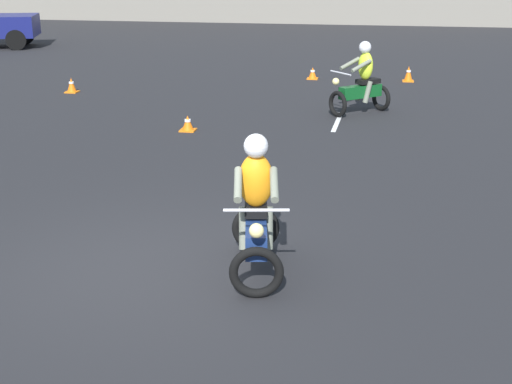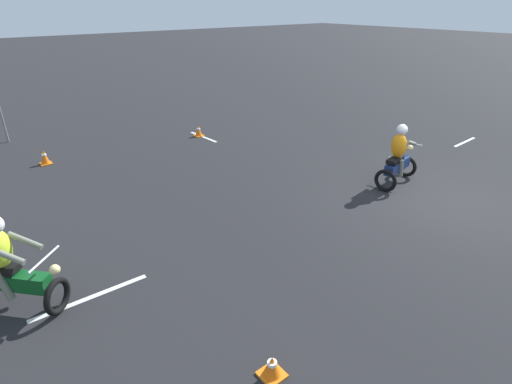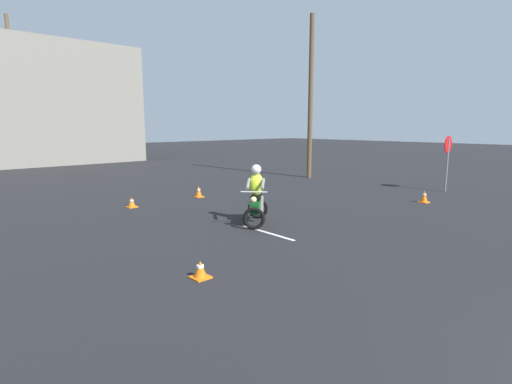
{
  "view_description": "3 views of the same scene",
  "coord_description": "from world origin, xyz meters",
  "px_view_note": "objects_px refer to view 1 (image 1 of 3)",
  "views": [
    {
      "loc": [
        2.67,
        -7.39,
        3.61
      ],
      "look_at": [
        1.36,
        0.16,
        1.0
      ],
      "focal_mm": 50.0,
      "sensor_mm": 36.0,
      "label": 1
    },
    {
      "loc": [
        -4.0,
        9.22,
        4.48
      ],
      "look_at": [
        1.81,
        4.6,
        0.9
      ],
      "focal_mm": 28.0,
      "sensor_mm": 36.0,
      "label": 2
    },
    {
      "loc": [
        -5.17,
        1.06,
        2.72
      ],
      "look_at": [
        2.26,
        9.04,
        0.9
      ],
      "focal_mm": 28.0,
      "sensor_mm": 36.0,
      "label": 3
    }
  ],
  "objects_px": {
    "motorcycle_rider_background": "(362,82)",
    "traffic_cone_mid_left": "(408,74)",
    "motorcycle_rider_foreground": "(256,213)",
    "traffic_cone_far_right": "(313,73)",
    "traffic_cone_near_right": "(188,124)",
    "traffic_cone_near_left": "(72,85)"
  },
  "relations": [
    {
      "from": "motorcycle_rider_foreground",
      "to": "traffic_cone_near_left",
      "type": "xyz_separation_m",
      "value": [
        -6.75,
        10.16,
        -0.54
      ]
    },
    {
      "from": "motorcycle_rider_foreground",
      "to": "traffic_cone_mid_left",
      "type": "height_order",
      "value": "motorcycle_rider_foreground"
    },
    {
      "from": "traffic_cone_near_left",
      "to": "traffic_cone_near_right",
      "type": "xyz_separation_m",
      "value": [
        4.16,
        -3.61,
        -0.03
      ]
    },
    {
      "from": "motorcycle_rider_background",
      "to": "traffic_cone_near_left",
      "type": "bearing_deg",
      "value": 38.27
    },
    {
      "from": "traffic_cone_near_right",
      "to": "traffic_cone_far_right",
      "type": "relative_size",
      "value": 0.95
    },
    {
      "from": "traffic_cone_near_left",
      "to": "motorcycle_rider_foreground",
      "type": "bearing_deg",
      "value": -56.39
    },
    {
      "from": "traffic_cone_near_left",
      "to": "traffic_cone_mid_left",
      "type": "height_order",
      "value": "traffic_cone_mid_left"
    },
    {
      "from": "motorcycle_rider_foreground",
      "to": "traffic_cone_near_right",
      "type": "height_order",
      "value": "motorcycle_rider_foreground"
    },
    {
      "from": "motorcycle_rider_background",
      "to": "traffic_cone_mid_left",
      "type": "relative_size",
      "value": 3.76
    },
    {
      "from": "motorcycle_rider_background",
      "to": "traffic_cone_near_right",
      "type": "relative_size",
      "value": 5.08
    },
    {
      "from": "traffic_cone_near_right",
      "to": "traffic_cone_far_right",
      "type": "bearing_deg",
      "value": 73.78
    },
    {
      "from": "motorcycle_rider_foreground",
      "to": "traffic_cone_far_right",
      "type": "xyz_separation_m",
      "value": [
        -0.62,
        13.33,
        -0.56
      ]
    },
    {
      "from": "motorcycle_rider_background",
      "to": "motorcycle_rider_foreground",
      "type": "bearing_deg",
      "value": 131.86
    },
    {
      "from": "motorcycle_rider_background",
      "to": "traffic_cone_mid_left",
      "type": "bearing_deg",
      "value": -57.1
    },
    {
      "from": "traffic_cone_near_left",
      "to": "traffic_cone_far_right",
      "type": "height_order",
      "value": "traffic_cone_near_left"
    },
    {
      "from": "motorcycle_rider_background",
      "to": "traffic_cone_far_right",
      "type": "bearing_deg",
      "value": -22.99
    },
    {
      "from": "motorcycle_rider_foreground",
      "to": "traffic_cone_far_right",
      "type": "bearing_deg",
      "value": -97.55
    },
    {
      "from": "traffic_cone_near_right",
      "to": "traffic_cone_mid_left",
      "type": "relative_size",
      "value": 0.74
    },
    {
      "from": "motorcycle_rider_background",
      "to": "traffic_cone_near_left",
      "type": "relative_size",
      "value": 4.27
    },
    {
      "from": "traffic_cone_near_right",
      "to": "motorcycle_rider_foreground",
      "type": "bearing_deg",
      "value": -68.43
    },
    {
      "from": "motorcycle_rider_foreground",
      "to": "traffic_cone_near_left",
      "type": "relative_size",
      "value": 4.27
    },
    {
      "from": "traffic_cone_near_left",
      "to": "traffic_cone_far_right",
      "type": "relative_size",
      "value": 1.13
    }
  ]
}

